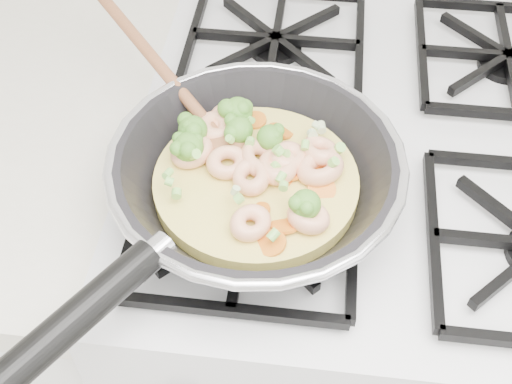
# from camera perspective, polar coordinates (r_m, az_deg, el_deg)

# --- Properties ---
(stove) EXTENTS (0.60, 0.60, 0.92)m
(stove) POSITION_cam_1_polar(r_m,az_deg,el_deg) (1.15, 7.97, -11.09)
(stove) COLOR silver
(stove) RESTS_ON ground
(skillet) EXTENTS (0.39, 0.52, 0.10)m
(skillet) POSITION_cam_1_polar(r_m,az_deg,el_deg) (0.67, -0.40, 1.49)
(skillet) COLOR black
(skillet) RESTS_ON stove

